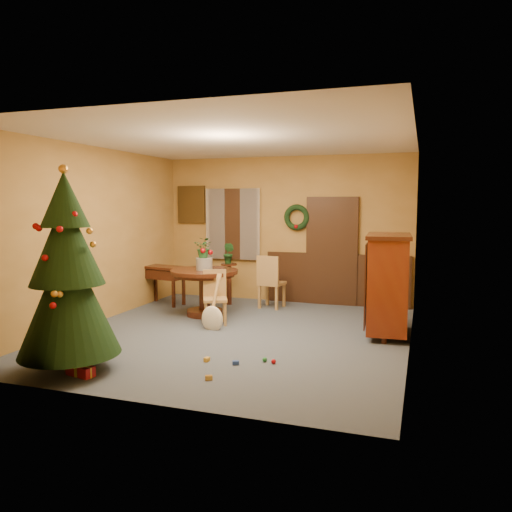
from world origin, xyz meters
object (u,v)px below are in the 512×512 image
at_px(chair_near, 215,295).
at_px(writing_desk, 164,276).
at_px(dining_table, 204,284).
at_px(christmas_tree, 67,275).
at_px(sideboard, 388,282).

relative_size(chair_near, writing_desk, 0.96).
bearing_deg(dining_table, writing_desk, 150.82).
distance_m(christmas_tree, writing_desk, 4.00).
relative_size(chair_near, sideboard, 0.58).
height_order(writing_desk, sideboard, sideboard).
bearing_deg(chair_near, sideboard, 2.71).
bearing_deg(writing_desk, chair_near, -35.47).
relative_size(dining_table, chair_near, 1.34).
bearing_deg(sideboard, chair_near, -177.29).
bearing_deg(christmas_tree, sideboard, 40.13).
xyz_separation_m(dining_table, sideboard, (3.14, -0.33, 0.24)).
bearing_deg(writing_desk, sideboard, -12.84).
xyz_separation_m(dining_table, chair_near, (0.40, -0.46, -0.10)).
height_order(dining_table, christmas_tree, christmas_tree).
distance_m(chair_near, sideboard, 2.77).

